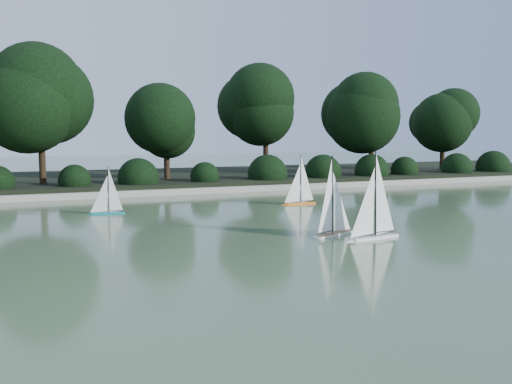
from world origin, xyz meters
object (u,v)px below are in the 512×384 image
Objects in this scene: sailboat_white_b at (337,222)px; sailboat_orange at (297,196)px; sailboat_white_a at (370,225)px; sailboat_teal at (104,206)px.

sailboat_white_b is 4.50m from sailboat_orange.
sailboat_orange is at bearing 77.81° from sailboat_white_a.
sailboat_white_a is 6.29m from sailboat_teal.
sailboat_orange reaches higher than sailboat_teal.
sailboat_white_a is 1.07× the size of sailboat_white_b.
sailboat_white_a reaches higher than sailboat_teal.
sailboat_teal is (-4.89, 0.13, -0.03)m from sailboat_orange.
sailboat_white_b is 1.12× the size of sailboat_orange.
sailboat_white_a is at bearing -60.25° from sailboat_white_b.
sailboat_white_b is at bearing -51.45° from sailboat_teal.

